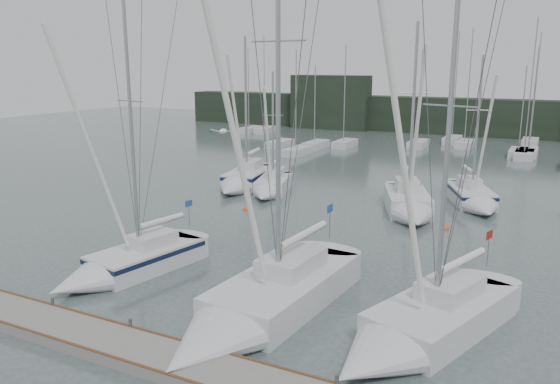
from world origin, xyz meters
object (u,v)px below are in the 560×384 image
(sailboat_mid_c, at_px, (410,207))
(sailboat_mid_b, at_px, (271,188))
(sailboat_near_left, at_px, (120,266))
(sailboat_near_center, at_px, (252,311))
(sailboat_near_right, at_px, (413,333))
(sailboat_mid_a, at_px, (243,181))
(buoy_c, at_px, (247,210))
(buoy_b, at_px, (445,229))
(sailboat_mid_d, at_px, (475,200))

(sailboat_mid_c, bearing_deg, sailboat_mid_b, 151.27)
(sailboat_near_left, relative_size, sailboat_near_center, 0.76)
(sailboat_near_right, distance_m, sailboat_mid_a, 26.04)
(sailboat_mid_c, bearing_deg, sailboat_near_right, -97.12)
(sailboat_near_left, height_order, buoy_c, sailboat_near_left)
(sailboat_near_center, bearing_deg, sailboat_near_right, 15.53)
(buoy_c, bearing_deg, sailboat_mid_a, 123.51)
(buoy_b, bearing_deg, sailboat_mid_c, 147.14)
(sailboat_near_right, height_order, buoy_b, sailboat_near_right)
(sailboat_mid_c, bearing_deg, sailboat_near_center, -116.44)
(sailboat_near_center, height_order, sailboat_mid_b, sailboat_near_center)
(sailboat_near_left, distance_m, sailboat_mid_d, 24.36)
(sailboat_near_left, xyz_separation_m, sailboat_mid_b, (-1.56, 17.79, -0.04))
(sailboat_mid_d, bearing_deg, sailboat_near_right, -110.86)
(buoy_b, bearing_deg, sailboat_mid_a, 167.09)
(sailboat_near_left, distance_m, sailboat_mid_b, 17.86)
(sailboat_near_right, bearing_deg, buoy_c, 156.45)
(sailboat_mid_c, height_order, buoy_b, sailboat_mid_c)
(sailboat_mid_b, bearing_deg, sailboat_mid_a, 150.43)
(buoy_b, bearing_deg, sailboat_near_right, -83.70)
(sailboat_near_center, relative_size, sailboat_mid_c, 1.37)
(sailboat_near_center, relative_size, sailboat_mid_a, 1.42)
(sailboat_mid_b, bearing_deg, sailboat_near_left, -101.18)
(sailboat_mid_b, xyz_separation_m, buoy_c, (0.71, -4.72, -0.50))
(sailboat_mid_a, height_order, sailboat_mid_d, sailboat_mid_a)
(sailboat_near_right, distance_m, sailboat_mid_c, 17.16)
(sailboat_mid_b, bearing_deg, buoy_b, -28.98)
(sailboat_mid_b, xyz_separation_m, buoy_b, (13.55, -3.08, -0.50))
(sailboat_mid_a, height_order, sailboat_mid_b, sailboat_mid_a)
(buoy_b, bearing_deg, buoy_c, -172.69)
(sailboat_near_center, height_order, sailboat_mid_c, sailboat_near_center)
(sailboat_mid_c, xyz_separation_m, buoy_b, (2.57, -1.66, -0.64))
(sailboat_mid_b, relative_size, buoy_c, 18.81)
(sailboat_near_center, relative_size, buoy_b, 34.81)
(sailboat_mid_c, height_order, buoy_c, sailboat_mid_c)
(sailboat_near_center, relative_size, sailboat_mid_b, 1.81)
(sailboat_mid_d, bearing_deg, buoy_b, -121.37)
(sailboat_near_right, xyz_separation_m, sailboat_mid_c, (-4.22, 16.64, 0.09))
(sailboat_near_left, xyz_separation_m, buoy_b, (11.99, 14.72, -0.54))
(sailboat_near_left, bearing_deg, sailboat_mid_b, 105.92)
(sailboat_mid_d, xyz_separation_m, buoy_c, (-13.72, -7.61, -0.56))
(buoy_b, relative_size, buoy_c, 0.98)
(sailboat_mid_b, bearing_deg, sailboat_mid_d, -4.86)
(sailboat_near_left, distance_m, buoy_c, 13.11)
(sailboat_near_left, distance_m, buoy_b, 18.99)
(sailboat_near_left, relative_size, buoy_c, 26.04)
(sailboat_near_right, height_order, sailboat_mid_b, sailboat_near_right)
(sailboat_mid_b, relative_size, sailboat_mid_d, 0.89)
(sailboat_near_left, distance_m, sailboat_near_right, 13.65)
(sailboat_mid_c, relative_size, buoy_b, 25.49)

